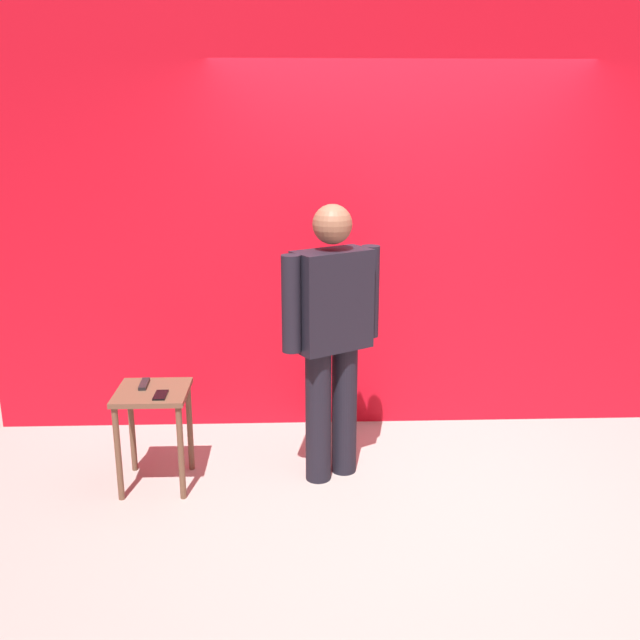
# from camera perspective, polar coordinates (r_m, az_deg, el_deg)

# --- Properties ---
(ground_plane) EXTENTS (12.00, 12.00, 0.00)m
(ground_plane) POSITION_cam_1_polar(r_m,az_deg,el_deg) (4.22, 8.10, -14.48)
(ground_plane) COLOR #9E9991
(back_wall_red) EXTENTS (5.63, 0.12, 3.24)m
(back_wall_red) POSITION_cam_1_polar(r_m,az_deg,el_deg) (4.86, 6.37, 9.85)
(back_wall_red) COLOR red
(back_wall_red) RESTS_ON ground_plane
(standing_person) EXTENTS (0.62, 0.43, 1.67)m
(standing_person) POSITION_cam_1_polar(r_m,az_deg,el_deg) (4.12, 0.96, -0.82)
(standing_person) COLOR black
(standing_person) RESTS_ON ground_plane
(side_table) EXTENTS (0.42, 0.42, 0.61)m
(side_table) POSITION_cam_1_polar(r_m,az_deg,el_deg) (4.28, -13.35, -7.10)
(side_table) COLOR brown
(side_table) RESTS_ON ground_plane
(cell_phone) EXTENTS (0.07, 0.14, 0.01)m
(cell_phone) POSITION_cam_1_polar(r_m,az_deg,el_deg) (4.14, -12.79, -5.95)
(cell_phone) COLOR black
(cell_phone) RESTS_ON side_table
(tv_remote) EXTENTS (0.05, 0.17, 0.02)m
(tv_remote) POSITION_cam_1_polar(r_m,az_deg,el_deg) (4.31, -14.06, -5.05)
(tv_remote) COLOR black
(tv_remote) RESTS_ON side_table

